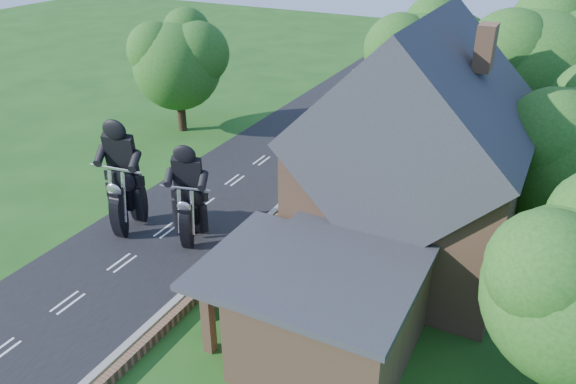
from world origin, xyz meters
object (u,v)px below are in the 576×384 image
at_px(house, 414,165).
at_px(motorcycle_lead, 193,227).
at_px(garden_wall, 267,229).
at_px(annex, 329,309).
at_px(motorcycle_follow, 130,214).

distance_m(house, motorcycle_lead, 10.05).
xyz_separation_m(garden_wall, house, (6.19, 1.00, 4.14)).
height_order(garden_wall, annex, annex).
bearing_deg(house, garden_wall, -170.83).
xyz_separation_m(house, annex, (-0.62, -6.80, -2.58)).
bearing_deg(garden_wall, house, 9.17).
bearing_deg(house, motorcycle_follow, -163.21).
xyz_separation_m(motorcycle_lead, motorcycle_follow, (-3.19, -0.51, 0.11)).
height_order(motorcycle_lead, motorcycle_follow, motorcycle_follow).
height_order(garden_wall, house, house).
bearing_deg(motorcycle_follow, garden_wall, -163.08).
height_order(house, motorcycle_follow, house).
relative_size(annex, motorcycle_follow, 3.99).
bearing_deg(annex, motorcycle_follow, 164.46).
xyz_separation_m(garden_wall, motorcycle_lead, (-2.65, -2.12, 0.51)).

